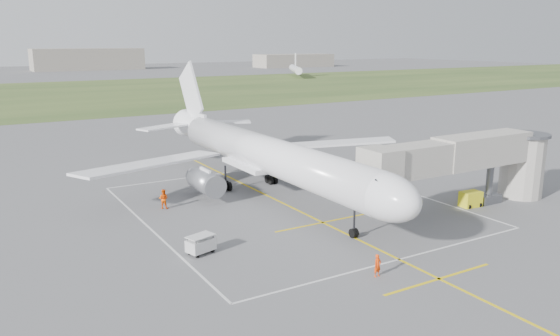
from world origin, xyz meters
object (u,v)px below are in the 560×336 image
baggage_cart (201,244)px  ramp_worker_nose (378,266)px  airliner (265,155)px  jet_bridge (476,160)px  ramp_worker_wing (163,199)px  gpu_unit (471,199)px

baggage_cart → ramp_worker_nose: (8.97, -10.22, 0.06)m
airliner → jet_bridge: 21.22m
airliner → ramp_worker_wing: size_ratio=23.81×
jet_bridge → gpu_unit: (-0.23, 0.08, -3.99)m
gpu_unit → baggage_cart: bearing=-179.8°
ramp_worker_nose → ramp_worker_wing: (-7.57, 23.00, 0.17)m
jet_bridge → ramp_worker_nose: (-19.15, -7.99, -3.93)m
jet_bridge → ramp_worker_nose: 21.12m
gpu_unit → ramp_worker_wing: 30.40m
airliner → ramp_worker_nose: airliner is taller
airliner → gpu_unit: 21.31m
gpu_unit → baggage_cart: (-27.88, 2.16, 0.00)m
jet_bridge → ramp_worker_wing: jet_bridge is taller
ramp_worker_nose → airliner: bearing=78.2°
airliner → ramp_worker_wing: bearing=176.1°
airliner → ramp_worker_nose: 22.78m
ramp_worker_nose → gpu_unit: bearing=20.0°
gpu_unit → airliner: bearing=142.1°
ramp_worker_wing → jet_bridge: bearing=-171.9°
gpu_unit → ramp_worker_wing: (-26.48, 14.93, 0.23)m
airliner → jet_bridge: (15.72, -14.25, 0.35)m
ramp_worker_wing → airliner: bearing=-146.5°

